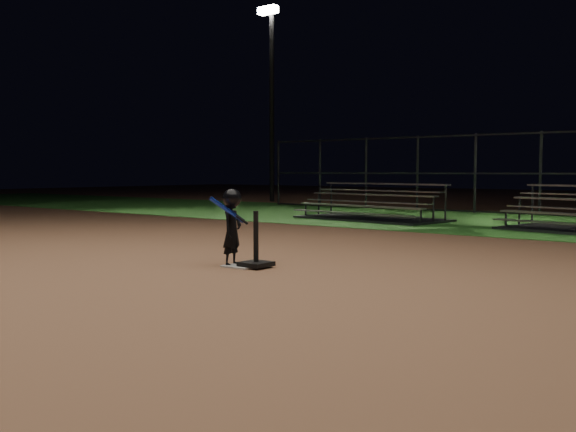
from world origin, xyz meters
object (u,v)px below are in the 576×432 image
object	(u,v)px
batting_tee	(256,256)
home_plate	(243,266)
light_pole_left	(271,87)
bleacher_left	(371,212)
child_batter	(232,225)

from	to	relation	value
batting_tee	home_plate	bearing A→B (deg)	-169.65
home_plate	light_pole_left	bearing A→B (deg)	128.77
home_plate	bleacher_left	xyz separation A→B (m)	(-3.08, 8.49, 0.19)
bleacher_left	light_pole_left	size ratio (longest dim) A/B	0.51
batting_tee	light_pole_left	size ratio (longest dim) A/B	0.09
child_batter	light_pole_left	world-z (taller)	light_pole_left
home_plate	child_batter	bearing A→B (deg)	-169.37
batting_tee	light_pole_left	distance (m)	19.85
home_plate	child_batter	world-z (taller)	child_batter
bleacher_left	child_batter	bearing A→B (deg)	-64.56
home_plate	child_batter	xyz separation A→B (m)	(-0.18, -0.03, 0.56)
child_batter	bleacher_left	distance (m)	9.01
home_plate	child_batter	size ratio (longest dim) A/B	0.42
light_pole_left	home_plate	bearing A→B (deg)	-51.23
batting_tee	light_pole_left	world-z (taller)	light_pole_left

